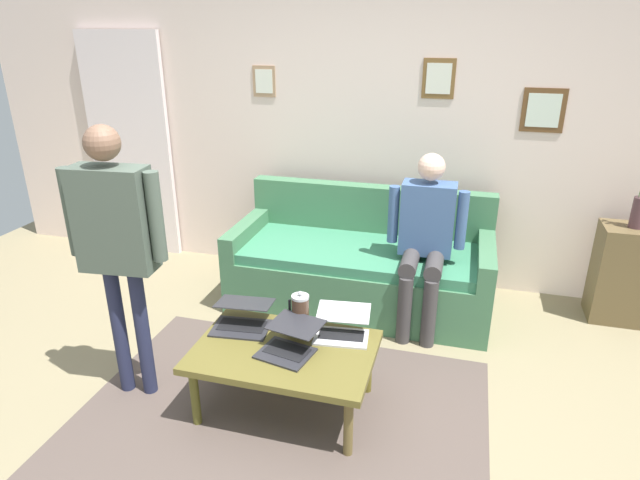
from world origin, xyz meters
TOP-DOWN VIEW (x-y plane):
  - ground_plane at (0.00, 0.00)m, footprint 7.68×7.68m
  - area_rug at (0.04, -0.13)m, footprint 2.31×1.72m
  - back_wall at (-0.00, -2.20)m, footprint 7.04×0.11m
  - interior_door at (2.19, -2.11)m, footprint 0.82×0.09m
  - couch at (-0.12, -1.62)m, footprint 1.98×0.88m
  - coffee_table at (0.04, -0.23)m, footprint 1.01×0.68m
  - laptop_left at (0.00, -0.22)m, footprint 0.35×0.40m
  - laptop_center at (0.36, -0.39)m, footprint 0.37×0.37m
  - laptop_right at (-0.24, -0.46)m, footprint 0.35×0.35m
  - french_press at (0.01, -0.45)m, footprint 0.12×0.10m
  - side_shelf at (-2.06, -1.88)m, footprint 0.42×0.32m
  - flower_vase at (-2.06, -1.88)m, footprint 0.10×0.10m
  - person_standing at (0.96, -0.13)m, footprint 0.58×0.22m
  - person_seated at (-0.62, -1.39)m, footprint 0.55×0.51m

SIDE VIEW (x-z plane):
  - ground_plane at x=0.00m, z-range 0.00..0.00m
  - area_rug at x=0.04m, z-range 0.00..0.01m
  - couch at x=-0.12m, z-range -0.13..0.75m
  - coffee_table at x=0.04m, z-range 0.16..0.56m
  - side_shelf at x=-2.06m, z-range 0.00..0.74m
  - laptop_right at x=-0.24m, z-range 0.38..0.51m
  - laptop_center at x=0.36m, z-range 0.38..0.52m
  - laptop_left at x=0.00m, z-range 0.38..0.52m
  - french_press at x=0.01m, z-range 0.39..0.64m
  - person_seated at x=-0.62m, z-range 0.09..1.37m
  - flower_vase at x=-2.06m, z-range 0.66..1.11m
  - interior_door at x=2.19m, z-range 0.00..2.05m
  - person_standing at x=0.96m, z-range 0.23..1.86m
  - back_wall at x=0.00m, z-range 0.00..2.70m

